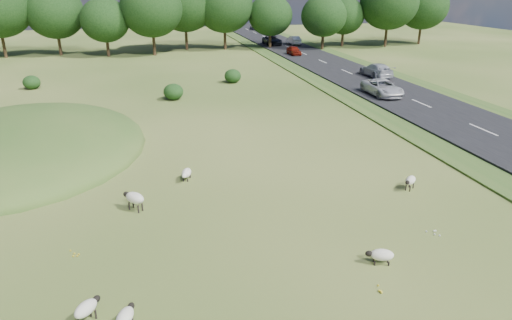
{
  "coord_description": "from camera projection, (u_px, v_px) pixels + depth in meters",
  "views": [
    {
      "loc": [
        -3.52,
        -19.02,
        10.18
      ],
      "look_at": [
        2.0,
        4.0,
        1.0
      ],
      "focal_mm": 32.0,
      "sensor_mm": 36.0,
      "label": 1
    }
  ],
  "objects": [
    {
      "name": "road",
      "position": [
        354.0,
        76.0,
        53.19
      ],
      "size": [
        8.0,
        150.0,
        0.25
      ],
      "primitive_type": "cube",
      "color": "black",
      "rests_on": "ground"
    },
    {
      "name": "car_4",
      "position": [
        272.0,
        40.0,
        78.88
      ],
      "size": [
        2.49,
        5.4,
        1.5
      ],
      "primitive_type": "imported",
      "color": "black",
      "rests_on": "road"
    },
    {
      "name": "sheep_5",
      "position": [
        134.0,
        198.0,
        21.71
      ],
      "size": [
        1.18,
        1.21,
        0.93
      ],
      "rotation": [
        0.0,
        0.0,
        2.33
      ],
      "color": "beige",
      "rests_on": "ground"
    },
    {
      "name": "sheep_1",
      "position": [
        186.0,
        173.0,
        25.15
      ],
      "size": [
        0.78,
        1.17,
        0.65
      ],
      "rotation": [
        0.0,
        0.0,
        4.36
      ],
      "color": "beige",
      "rests_on": "ground"
    },
    {
      "name": "sheep_3",
      "position": [
        410.0,
        180.0,
        23.93
      ],
      "size": [
        1.01,
        0.91,
        0.75
      ],
      "rotation": [
        0.0,
        0.0,
        3.83
      ],
      "color": "beige",
      "rests_on": "ground"
    },
    {
      "name": "sheep_2",
      "position": [
        381.0,
        255.0,
        17.59
      ],
      "size": [
        1.15,
        0.75,
        0.64
      ],
      "rotation": [
        0.0,
        0.0,
        2.82
      ],
      "color": "beige",
      "rests_on": "ground"
    },
    {
      "name": "car_2",
      "position": [
        256.0,
        26.0,
        104.95
      ],
      "size": [
        2.04,
        5.01,
        1.45
      ],
      "primitive_type": "imported",
      "rotation": [
        0.0,
        0.0,
        3.14
      ],
      "color": "#ADAFB5",
      "rests_on": "road"
    },
    {
      "name": "mound",
      "position": [
        21.0,
        149.0,
        29.96
      ],
      "size": [
        16.0,
        20.0,
        4.0
      ],
      "primitive_type": "ellipsoid",
      "color": "#33561E",
      "rests_on": "ground"
    },
    {
      "name": "car_0",
      "position": [
        382.0,
        88.0,
        43.19
      ],
      "size": [
        2.4,
        5.21,
        1.45
      ],
      "primitive_type": "imported",
      "color": "silver",
      "rests_on": "road"
    },
    {
      "name": "ground",
      "position": [
        191.0,
        108.0,
        39.83
      ],
      "size": [
        160.0,
        160.0,
        0.0
      ],
      "primitive_type": "plane",
      "color": "#314F18",
      "rests_on": "ground"
    },
    {
      "name": "shrubs",
      "position": [
        154.0,
        83.0,
        46.3
      ],
      "size": [
        22.49,
        9.86,
        1.51
      ],
      "color": "black",
      "rests_on": "ground"
    },
    {
      "name": "car_1",
      "position": [
        294.0,
        40.0,
        79.41
      ],
      "size": [
        1.51,
        4.33,
        1.43
      ],
      "primitive_type": "imported",
      "rotation": [
        0.0,
        0.0,
        3.14
      ],
      "color": "white",
      "rests_on": "road"
    },
    {
      "name": "car_3",
      "position": [
        294.0,
        50.0,
        67.85
      ],
      "size": [
        1.49,
        3.7,
        1.26
      ],
      "primitive_type": "imported",
      "color": "maroon",
      "rests_on": "road"
    },
    {
      "name": "treeline",
      "position": [
        158.0,
        9.0,
        69.35
      ],
      "size": [
        96.28,
        14.66,
        11.7
      ],
      "color": "black",
      "rests_on": "ground"
    },
    {
      "name": "car_6",
      "position": [
        376.0,
        70.0,
        51.79
      ],
      "size": [
        2.13,
        5.25,
        1.52
      ],
      "primitive_type": "imported",
      "rotation": [
        0.0,
        0.0,
        3.14
      ],
      "color": "#B4B7BD",
      "rests_on": "road"
    },
    {
      "name": "sheep_0",
      "position": [
        125.0,
        316.0,
        14.36
      ],
      "size": [
        0.77,
        1.11,
        0.62
      ],
      "rotation": [
        0.0,
        0.0,
        1.18
      ],
      "color": "beige",
      "rests_on": "ground"
    },
    {
      "name": "sheep_4",
      "position": [
        86.0,
        308.0,
        14.5
      ],
      "size": [
        0.93,
        1.05,
        0.78
      ],
      "rotation": [
        0.0,
        0.0,
        0.9
      ],
      "color": "beige",
      "rests_on": "ground"
    }
  ]
}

